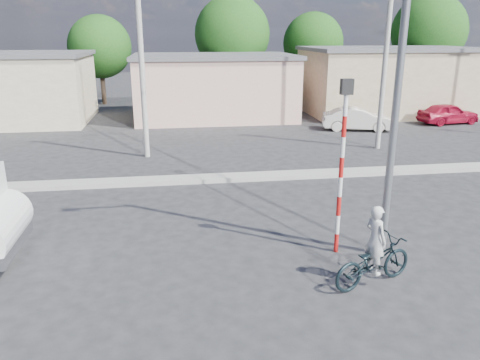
{
  "coord_description": "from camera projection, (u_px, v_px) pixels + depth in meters",
  "views": [
    {
      "loc": [
        -0.81,
        -8.92,
        5.37
      ],
      "look_at": [
        1.05,
        3.82,
        1.3
      ],
      "focal_mm": 35.0,
      "sensor_mm": 36.0,
      "label": 1
    }
  ],
  "objects": [
    {
      "name": "ground_plane",
      "position": [
        218.0,
        291.0,
        10.15
      ],
      "size": [
        120.0,
        120.0,
        0.0
      ],
      "primitive_type": "plane",
      "color": "#27272A",
      "rests_on": "ground"
    },
    {
      "name": "median",
      "position": [
        196.0,
        179.0,
        17.67
      ],
      "size": [
        40.0,
        0.8,
        0.16
      ],
      "primitive_type": "cube",
      "color": "#99968E",
      "rests_on": "ground"
    },
    {
      "name": "bicycle",
      "position": [
        373.0,
        262.0,
        10.29
      ],
      "size": [
        2.21,
        1.4,
        1.1
      ],
      "primitive_type": "imported",
      "rotation": [
        0.0,
        0.0,
        1.92
      ],
      "color": "black",
      "rests_on": "ground"
    },
    {
      "name": "cyclist",
      "position": [
        374.0,
        252.0,
        10.22
      ],
      "size": [
        0.54,
        0.66,
        1.56
      ],
      "primitive_type": "imported",
      "rotation": [
        0.0,
        0.0,
        1.92
      ],
      "color": "silver",
      "rests_on": "ground"
    },
    {
      "name": "car_cream",
      "position": [
        357.0,
        119.0,
        26.71
      ],
      "size": [
        4.15,
        2.31,
        1.3
      ],
      "primitive_type": "imported",
      "rotation": [
        0.0,
        0.0,
        1.32
      ],
      "color": "silver",
      "rests_on": "ground"
    },
    {
      "name": "car_red",
      "position": [
        448.0,
        113.0,
        28.63
      ],
      "size": [
        3.87,
        1.92,
        1.27
      ],
      "primitive_type": "imported",
      "rotation": [
        0.0,
        0.0,
        1.69
      ],
      "color": "#A80F2B",
      "rests_on": "ground"
    },
    {
      "name": "traffic_pole",
      "position": [
        342.0,
        154.0,
        11.22
      ],
      "size": [
        0.28,
        0.18,
        4.36
      ],
      "color": "red",
      "rests_on": "ground"
    },
    {
      "name": "streetlight",
      "position": [
        395.0,
        52.0,
        10.35
      ],
      "size": [
        2.34,
        0.22,
        9.0
      ],
      "color": "slate",
      "rests_on": "ground"
    },
    {
      "name": "building_row",
      "position": [
        200.0,
        85.0,
        30.41
      ],
      "size": [
        37.8,
        7.3,
        4.44
      ],
      "color": "#C1B292",
      "rests_on": "ground"
    },
    {
      "name": "tree_row",
      "position": [
        228.0,
        38.0,
        36.0
      ],
      "size": [
        43.62,
        7.43,
        8.42
      ],
      "color": "#38281E",
      "rests_on": "ground"
    },
    {
      "name": "utility_poles",
      "position": [
        262.0,
        63.0,
        20.69
      ],
      "size": [
        35.4,
        0.24,
        8.0
      ],
      "color": "#99968E",
      "rests_on": "ground"
    }
  ]
}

